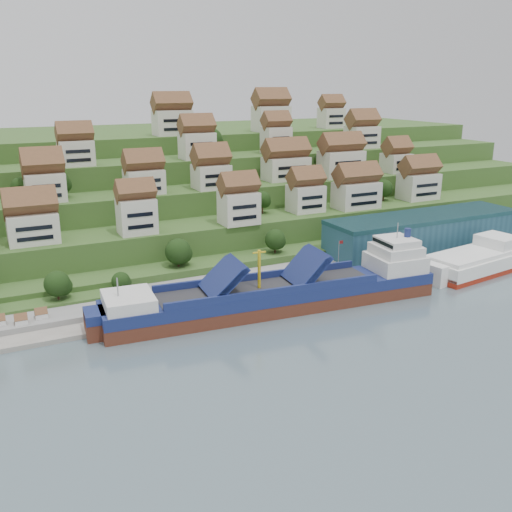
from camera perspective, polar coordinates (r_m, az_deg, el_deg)
ground at (r=131.72m, az=4.06°, el=-4.74°), size 300.00×300.00×0.00m
quay at (r=153.35m, az=7.74°, el=-1.24°), size 180.00×14.00×2.20m
pebble_beach at (r=127.06m, az=-22.39°, el=-6.65°), size 45.00×20.00×1.00m
hillside at (r=221.36m, az=-9.50°, el=6.87°), size 260.00×128.00×31.00m
hillside_village at (r=178.31m, az=-4.59°, el=8.85°), size 153.94×63.92×29.20m
hillside_trees at (r=161.93m, az=-7.33°, el=5.51°), size 135.49×62.04×31.48m
warehouse at (r=172.44m, az=16.35°, el=2.38°), size 60.00×15.00×10.00m
flagpole at (r=146.67m, az=8.29°, el=0.26°), size 1.28×0.16×8.00m
beach_huts at (r=125.25m, az=-23.34°, el=-6.31°), size 14.40×3.70×2.20m
cargo_ship at (r=127.94m, az=2.84°, el=-3.83°), size 76.86×17.83×16.87m
second_ship at (r=163.66m, az=21.42°, el=-0.47°), size 34.18×16.67×9.51m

